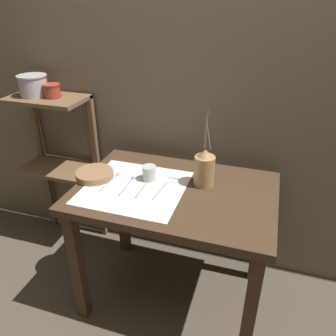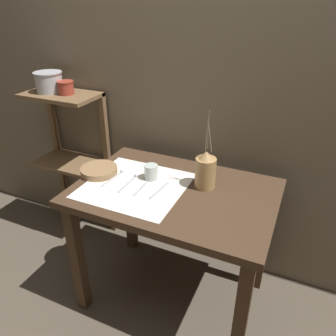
# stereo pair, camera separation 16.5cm
# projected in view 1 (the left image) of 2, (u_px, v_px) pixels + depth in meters

# --- Properties ---
(ground_plane) EXTENTS (12.00, 12.00, 0.00)m
(ground_plane) POSITION_uv_depth(u_px,v_px,m) (174.00, 293.00, 2.06)
(ground_plane) COLOR brown
(stone_wall_back) EXTENTS (7.00, 0.06, 2.40)m
(stone_wall_back) POSITION_uv_depth(u_px,v_px,m) (199.00, 86.00, 1.88)
(stone_wall_back) COLOR #6B5E4C
(stone_wall_back) RESTS_ON ground_plane
(wooden_table) EXTENTS (1.04, 0.70, 0.77)m
(wooden_table) POSITION_uv_depth(u_px,v_px,m) (174.00, 209.00, 1.76)
(wooden_table) COLOR #422D1E
(wooden_table) RESTS_ON ground_plane
(wooden_shelf_unit) EXTENTS (0.49, 0.28, 1.11)m
(wooden_shelf_unit) POSITION_uv_depth(u_px,v_px,m) (59.00, 146.00, 2.21)
(wooden_shelf_unit) COLOR brown
(wooden_shelf_unit) RESTS_ON ground_plane
(linen_cloth) EXTENTS (0.51, 0.49, 0.00)m
(linen_cloth) POSITION_uv_depth(u_px,v_px,m) (135.00, 187.00, 1.71)
(linen_cloth) COLOR white
(linen_cloth) RESTS_ON wooden_table
(pitcher_with_flowers) EXTENTS (0.11, 0.11, 0.42)m
(pitcher_with_flowers) POSITION_uv_depth(u_px,v_px,m) (204.00, 169.00, 1.70)
(pitcher_with_flowers) COLOR #A87F4C
(pitcher_with_flowers) RESTS_ON wooden_table
(wooden_bowl) EXTENTS (0.21, 0.21, 0.04)m
(wooden_bowl) POSITION_uv_depth(u_px,v_px,m) (95.00, 174.00, 1.80)
(wooden_bowl) COLOR #8E6B47
(wooden_bowl) RESTS_ON wooden_table
(glass_tumbler_near) EXTENTS (0.07, 0.07, 0.08)m
(glass_tumbler_near) POSITION_uv_depth(u_px,v_px,m) (149.00, 173.00, 1.76)
(glass_tumbler_near) COLOR #B7C1BC
(glass_tumbler_near) RESTS_ON wooden_table
(spoon_outer) EXTENTS (0.03, 0.19, 0.02)m
(spoon_outer) POSITION_uv_depth(u_px,v_px,m) (115.00, 177.00, 1.79)
(spoon_outer) COLOR #A8A8AD
(spoon_outer) RESTS_ON wooden_table
(spoon_inner) EXTENTS (0.02, 0.19, 0.02)m
(spoon_inner) POSITION_uv_depth(u_px,v_px,m) (131.00, 181.00, 1.76)
(spoon_inner) COLOR #A8A8AD
(spoon_inner) RESTS_ON wooden_table
(fork_inner) EXTENTS (0.01, 0.18, 0.00)m
(fork_inner) POSITION_uv_depth(u_px,v_px,m) (142.00, 189.00, 1.69)
(fork_inner) COLOR #A8A8AD
(fork_inner) RESTS_ON wooden_table
(knife_center) EXTENTS (0.03, 0.18, 0.00)m
(knife_center) POSITION_uv_depth(u_px,v_px,m) (160.00, 191.00, 1.68)
(knife_center) COLOR #A8A8AD
(knife_center) RESTS_ON wooden_table
(metal_pot_large) EXTENTS (0.18, 0.18, 0.13)m
(metal_pot_large) POSITION_uv_depth(u_px,v_px,m) (33.00, 85.00, 2.00)
(metal_pot_large) COLOR #A8A8AD
(metal_pot_large) RESTS_ON wooden_shelf_unit
(metal_pot_small) EXTENTS (0.10, 0.10, 0.08)m
(metal_pot_small) POSITION_uv_depth(u_px,v_px,m) (52.00, 90.00, 1.98)
(metal_pot_small) COLOR #9E3828
(metal_pot_small) RESTS_ON wooden_shelf_unit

